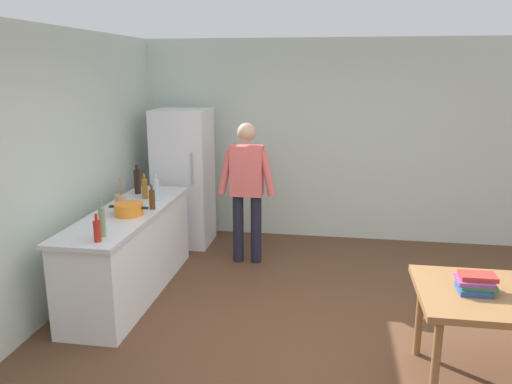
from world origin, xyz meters
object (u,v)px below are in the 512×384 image
refrigerator (184,178)px  book_stack (475,283)px  bottle_water_clear (156,189)px  person (247,184)px  bottle_wine_dark (137,181)px  bottle_vinegar_tall (102,221)px  cooking_pot (129,209)px  bottle_oil_amber (145,188)px  bottle_sauce_red (97,231)px  utensil_jar (120,200)px  bottle_beer_brown (152,199)px

refrigerator → book_stack: size_ratio=6.66×
refrigerator → bottle_water_clear: bearing=-87.5°
book_stack → bottle_water_clear: bearing=152.3°
refrigerator → person: bearing=-30.2°
bottle_wine_dark → bottle_vinegar_tall: bottle_wine_dark is taller
cooking_pot → refrigerator: bearing=89.3°
person → bottle_wine_dark: 1.27m
bottle_oil_amber → bottle_wine_dark: bearing=129.7°
bottle_sauce_red → book_stack: size_ratio=0.89×
utensil_jar → bottle_beer_brown: size_ratio=1.23×
person → bottle_vinegar_tall: (-0.93, -1.84, 0.06)m
bottle_vinegar_tall → book_stack: bearing=-6.0°
refrigerator → bottle_vinegar_tall: refrigerator is taller
utensil_jar → bottle_wine_dark: size_ratio=0.94×
bottle_beer_brown → bottle_oil_amber: 0.47m
cooking_pot → bottle_water_clear: bottle_water_clear is taller
refrigerator → bottle_oil_amber: refrigerator is taller
bottle_beer_brown → bottle_oil_amber: bearing=120.3°
utensil_jar → bottle_sauce_red: bearing=-76.1°
cooking_pot → utensil_jar: 0.31m
bottle_wine_dark → bottle_vinegar_tall: (0.29, -1.49, -0.01)m
refrigerator → cooking_pot: bearing=-90.7°
bottle_wine_dark → bottle_oil_amber: (0.17, -0.20, -0.03)m
cooking_pot → bottle_vinegar_tall: size_ratio=1.25×
bottle_oil_amber → bottle_vinegar_tall: bearing=-84.5°
utensil_jar → bottle_beer_brown: utensil_jar is taller
bottle_beer_brown → book_stack: 3.11m
bottle_wine_dark → bottle_sauce_red: size_ratio=1.42×
person → utensil_jar: (-1.17, -0.95, 0.00)m
bottle_wine_dark → bottle_water_clear: bearing=-38.9°
utensil_jar → person: bearing=39.2°
bottle_beer_brown → bottle_vinegar_tall: bottle_vinegar_tall is taller
bottle_sauce_red → refrigerator: bearing=90.8°
person → bottle_sauce_red: (-0.92, -1.97, 0.02)m
utensil_jar → bottle_water_clear: utensil_jar is taller
person → bottle_oil_amber: bearing=-152.6°
cooking_pot → bottle_sauce_red: bearing=-85.9°
bottle_beer_brown → bottle_water_clear: bottle_water_clear is taller
person → bottle_water_clear: 1.09m
bottle_water_clear → cooking_pot: bearing=-97.1°
bottle_beer_brown → bottle_water_clear: (-0.08, 0.35, 0.02)m
utensil_jar → bottle_wine_dark: 0.61m
person → bottle_wine_dark: (-1.22, -0.35, 0.07)m
bottle_beer_brown → book_stack: size_ratio=0.96×
bottle_water_clear → book_stack: (2.95, -1.54, -0.21)m
utensil_jar → book_stack: bearing=-20.5°
bottle_water_clear → book_stack: size_ratio=1.11×
cooking_pot → bottle_beer_brown: bearing=57.3°
cooking_pot → bottle_vinegar_tall: 0.65m
bottle_sauce_red → bottle_vinegar_tall: 0.14m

